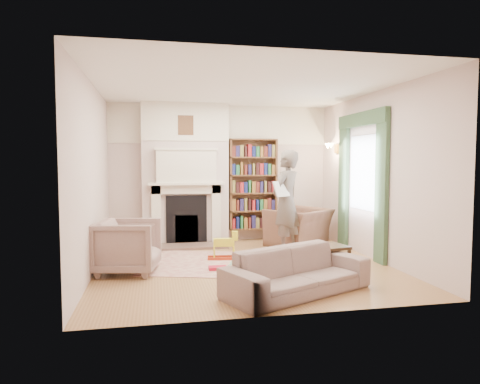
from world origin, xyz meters
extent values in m
plane|color=olive|center=(0.00, 0.00, 0.00)|extent=(4.50, 4.50, 0.00)
plane|color=white|center=(0.00, 0.00, 2.80)|extent=(4.50, 4.50, 0.00)
plane|color=beige|center=(0.00, 2.25, 1.40)|extent=(4.50, 0.00, 4.50)
plane|color=beige|center=(0.00, -2.25, 1.40)|extent=(4.50, 0.00, 4.50)
plane|color=beige|center=(-2.25, 0.00, 1.40)|extent=(0.00, 4.50, 4.50)
plane|color=beige|center=(2.25, 0.00, 1.40)|extent=(0.00, 4.50, 4.50)
cube|color=beige|center=(-0.75, 2.08, 1.40)|extent=(1.70, 0.35, 2.80)
cube|color=silver|center=(-0.75, 1.79, 1.22)|extent=(1.47, 0.24, 0.05)
cube|color=black|center=(-0.75, 1.88, 0.50)|extent=(0.80, 0.06, 0.96)
cube|color=silver|center=(-0.75, 1.81, 1.55)|extent=(1.15, 0.18, 0.62)
cube|color=brown|center=(0.65, 2.12, 1.18)|extent=(1.00, 0.24, 1.85)
cube|color=silver|center=(2.23, 0.40, 1.45)|extent=(0.02, 0.90, 1.30)
cube|color=#344D31|center=(2.20, -0.30, 1.20)|extent=(0.07, 0.32, 2.40)
cube|color=#344D31|center=(2.20, 1.10, 1.20)|extent=(0.07, 0.32, 2.40)
cube|color=#344D31|center=(2.19, 0.40, 2.38)|extent=(0.09, 1.70, 0.24)
cube|color=beige|center=(-0.33, 0.20, 0.01)|extent=(2.73, 2.36, 0.01)
imported|color=#4E2F2A|center=(1.40, 1.37, 0.36)|extent=(1.47, 1.44, 0.72)
imported|color=gray|center=(-1.75, -0.11, 0.40)|extent=(1.01, 0.99, 0.79)
imported|color=gray|center=(0.37, -1.54, 0.28)|extent=(2.05, 1.47, 0.56)
imported|color=#594E47|center=(0.95, 0.77, 0.93)|extent=(0.80, 0.78, 1.85)
cube|color=silver|center=(0.80, 0.57, 1.17)|extent=(0.38, 0.35, 0.27)
cylinder|color=#B6BABE|center=(-1.49, 1.87, 0.28)|extent=(0.28, 0.28, 0.55)
cube|color=#D3DA4D|center=(-0.05, -0.04, 0.03)|extent=(0.45, 0.45, 0.03)
cube|color=#AE132A|center=(-0.44, -0.23, 0.04)|extent=(0.27, 0.19, 0.04)
cube|color=red|center=(0.32, -0.48, 0.02)|extent=(0.29, 0.26, 0.02)
cube|color=red|center=(0.05, -0.43, 0.02)|extent=(0.30, 0.29, 0.02)
camera|label=1|loc=(-1.36, -6.53, 1.63)|focal=32.00mm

